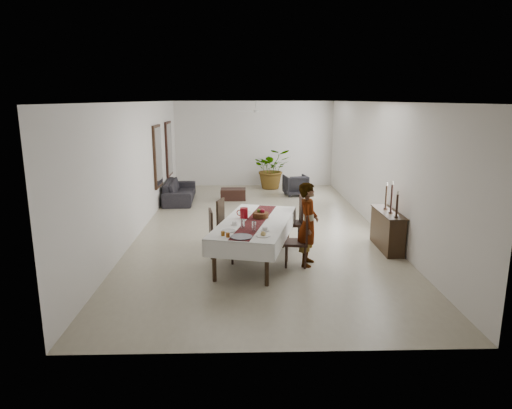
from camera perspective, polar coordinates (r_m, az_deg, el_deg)
name	(u,v)px	position (r m, az deg, el deg)	size (l,w,h in m)	color
floor	(259,228)	(11.89, 0.42, -2.90)	(6.00, 12.00, 0.00)	#AFA68B
ceiling	(260,102)	(11.43, 0.44, 12.72)	(6.00, 12.00, 0.02)	white
wall_back	(254,144)	(17.51, -0.27, 7.59)	(6.00, 0.02, 3.20)	white
wall_front	(276,236)	(5.69, 2.56, -3.98)	(6.00, 0.02, 3.20)	white
wall_left	(140,167)	(11.83, -14.30, 4.55)	(0.02, 12.00, 3.20)	white
wall_right	(377,166)	(12.04, 14.90, 4.66)	(0.02, 12.00, 3.20)	white
dining_table_top	(255,223)	(9.30, -0.10, -2.31)	(1.11, 2.66, 0.06)	black
table_leg_fl	(214,261)	(8.38, -5.24, -7.08)	(0.08, 0.08, 0.78)	black
table_leg_fr	(267,265)	(8.16, 1.36, -7.61)	(0.08, 0.08, 0.78)	black
table_leg_bl	(246,225)	(10.70, -1.20, -2.55)	(0.08, 0.08, 0.78)	black
table_leg_br	(288,227)	(10.53, 3.97, -2.85)	(0.08, 0.08, 0.78)	black
tablecloth_top	(255,221)	(9.29, -0.10, -2.11)	(1.31, 2.86, 0.01)	white
tablecloth_drape_left	(225,227)	(9.49, -3.92, -2.82)	(0.01, 2.86, 0.33)	silver
tablecloth_drape_right	(287,231)	(9.22, 3.84, -3.29)	(0.01, 2.86, 0.33)	white
tablecloth_drape_near	(238,251)	(8.02, -2.28, -5.81)	(1.31, 0.01, 0.33)	white
tablecloth_drape_far	(268,212)	(10.68, 1.54, -0.99)	(1.31, 0.01, 0.33)	white
table_runner	(255,221)	(9.29, -0.10, -2.06)	(0.39, 2.77, 0.00)	maroon
red_pitcher	(244,213)	(9.48, -1.52, -1.07)	(0.17, 0.17, 0.22)	maroon
pitcher_handle	(240,213)	(9.50, -2.07, -1.04)	(0.13, 0.13, 0.02)	#9C1B0B
wine_glass_near	(254,226)	(8.56, -0.26, -2.74)	(0.08, 0.08, 0.19)	white
wine_glass_mid	(243,224)	(8.72, -1.67, -2.45)	(0.08, 0.08, 0.19)	silver
teacup_right	(265,229)	(8.59, 1.12, -3.11)	(0.10, 0.10, 0.07)	silver
saucer_right	(265,231)	(8.60, 1.12, -3.28)	(0.17, 0.17, 0.01)	silver
teacup_left	(235,223)	(8.99, -2.70, -2.37)	(0.10, 0.10, 0.07)	white
saucer_left	(235,225)	(9.00, -2.69, -2.54)	(0.17, 0.17, 0.01)	white
plate_near_right	(263,236)	(8.28, 0.90, -3.91)	(0.27, 0.27, 0.02)	white
bread_near_right	(263,234)	(8.27, 0.90, -3.71)	(0.10, 0.10, 0.10)	#D9B669
plate_near_left	(229,231)	(8.59, -3.45, -3.30)	(0.27, 0.27, 0.02)	silver
plate_far_left	(245,213)	(9.94, -1.34, -1.01)	(0.27, 0.27, 0.02)	white
serving_tray	(241,237)	(8.20, -1.84, -4.06)	(0.40, 0.40, 0.02)	#3E3E43
jam_jar_a	(228,235)	(8.22, -3.55, -3.81)	(0.07, 0.07, 0.08)	#8E4614
jam_jar_b	(223,233)	(8.31, -4.16, -3.64)	(0.07, 0.07, 0.08)	brown
fruit_basket	(261,215)	(9.53, 0.58, -1.34)	(0.33, 0.33, 0.11)	brown
fruit_red	(262,211)	(9.52, 0.81, -0.84)	(0.10, 0.10, 0.10)	maroon
fruit_green	(259,211)	(9.55, 0.37, -0.80)	(0.09, 0.09, 0.09)	#597422
chair_right_near_seat	(296,243)	(9.14, 5.03, -4.76)	(0.46, 0.46, 0.05)	black
chair_right_near_leg_fl	(305,258)	(9.05, 6.16, -6.67)	(0.05, 0.05, 0.45)	black
chair_right_near_leg_fr	(305,252)	(9.40, 6.16, -5.90)	(0.05, 0.05, 0.45)	black
chair_right_near_leg_bl	(286,257)	(9.05, 3.79, -6.61)	(0.05, 0.05, 0.45)	black
chair_right_near_leg_br	(287,251)	(9.40, 3.87, -5.85)	(0.05, 0.05, 0.45)	black
chair_right_near_back	(307,228)	(9.05, 6.38, -2.92)	(0.46, 0.04, 0.58)	black
chair_right_far_seat	(291,224)	(10.40, 4.44, -2.39)	(0.48, 0.48, 0.05)	black
chair_right_far_leg_fl	(301,237)	(10.31, 5.61, -4.09)	(0.05, 0.05, 0.48)	black
chair_right_far_leg_fr	(299,232)	(10.69, 5.36, -3.47)	(0.05, 0.05, 0.48)	black
chair_right_far_leg_bl	(283,237)	(10.27, 3.43, -4.12)	(0.05, 0.05, 0.48)	black
chair_right_far_leg_br	(282,232)	(10.65, 3.25, -3.50)	(0.05, 0.05, 0.48)	black
chair_right_far_back	(301,209)	(10.35, 5.68, -0.62)	(0.48, 0.04, 0.61)	black
chair_left_near_seat	(222,239)	(9.32, -4.32, -4.32)	(0.47, 0.47, 0.05)	black
chair_left_near_leg_fl	(212,249)	(9.56, -5.57, -5.52)	(0.05, 0.05, 0.46)	black
chair_left_near_leg_fr	(214,255)	(9.21, -5.33, -6.26)	(0.05, 0.05, 0.46)	black
chair_left_near_leg_bl	(230,248)	(9.61, -3.29, -5.40)	(0.05, 0.05, 0.46)	black
chair_left_near_leg_br	(232,253)	(9.25, -2.97, -6.13)	(0.05, 0.05, 0.46)	black
chair_left_near_back	(211,224)	(9.21, -5.66, -2.50)	(0.47, 0.04, 0.59)	black
chair_left_far_seat	(229,226)	(10.31, -3.35, -2.67)	(0.46, 0.46, 0.05)	black
chair_left_far_leg_fl	(224,234)	(10.61, -3.97, -3.64)	(0.05, 0.05, 0.45)	black
chair_left_far_leg_fr	(219,238)	(10.27, -4.65, -4.21)	(0.05, 0.05, 0.45)	black
chair_left_far_leg_bl	(240,235)	(10.50, -2.04, -3.80)	(0.05, 0.05, 0.45)	black
chair_left_far_leg_br	(235,239)	(10.16, -2.66, -4.39)	(0.05, 0.05, 0.45)	black
chair_left_far_back	(220,212)	(10.30, -4.46, -0.92)	(0.46, 0.04, 0.58)	black
woman	(308,224)	(9.12, 6.54, -2.47)	(0.61, 0.40, 1.68)	gray
sideboard_body	(387,231)	(10.54, 16.09, -3.18)	(0.37, 1.38, 0.83)	black
sideboard_top	(389,212)	(10.43, 16.24, -0.92)	(0.40, 1.44, 0.03)	black
candlestick_near_base	(396,217)	(9.96, 17.12, -1.47)	(0.09, 0.09, 0.03)	black
candlestick_near_shaft	(397,205)	(9.90, 17.21, -0.10)	(0.05, 0.05, 0.46)	black
candlestick_near_candle	(398,193)	(9.85, 17.31, 1.41)	(0.03, 0.03, 0.07)	beige
candlestick_mid_base	(391,212)	(10.29, 16.47, -0.96)	(0.09, 0.09, 0.03)	black
candlestick_mid_shaft	(392,198)	(10.23, 16.59, 0.75)	(0.05, 0.05, 0.60)	black
candlestick_mid_candle	(393,183)	(10.16, 16.71, 2.60)	(0.03, 0.03, 0.07)	white
candlestick_far_base	(385,208)	(10.64, 15.87, -0.48)	(0.09, 0.09, 0.03)	black
candlestick_far_shaft	(386,197)	(10.58, 15.96, 0.93)	(0.05, 0.05, 0.51)	black
candlestick_far_candle	(387,184)	(10.52, 16.06, 2.47)	(0.03, 0.03, 0.07)	beige
sofa	(180,191)	(15.12, -9.52, 1.68)	(2.29, 0.89, 0.67)	#252226
armchair	(295,185)	(15.87, 4.96, 2.43)	(0.76, 0.78, 0.71)	#242227
coffee_table	(233,194)	(15.16, -2.86, 1.30)	(0.82, 0.55, 0.37)	black
potted_plant	(272,169)	(16.99, 2.01, 4.52)	(1.35, 1.17, 1.50)	#205020
mirror_frame_near	(158,156)	(13.96, -12.20, 5.90)	(0.06, 1.05, 1.85)	black
mirror_glass_near	(159,156)	(13.95, -12.06, 5.91)	(0.01, 0.90, 1.70)	silver
mirror_frame_far	(169,149)	(16.02, -10.85, 6.85)	(0.06, 1.05, 1.85)	black
mirror_glass_far	(170,149)	(16.01, -10.72, 6.85)	(0.01, 0.90, 1.70)	silver
fan_rod	(256,105)	(14.43, 0.01, 12.39)	(0.04, 0.04, 0.20)	silver
fan_hub	(256,111)	(14.43, 0.01, 11.60)	(0.16, 0.16, 0.08)	silver
fan_blade_n	(256,111)	(14.78, -0.03, 11.63)	(0.10, 0.55, 0.01)	silver
fan_blade_s	(256,111)	(14.08, 0.05, 11.56)	(0.10, 0.55, 0.01)	white
fan_blade_e	(267,111)	(14.45, 1.43, 11.59)	(0.55, 0.10, 0.01)	white
fan_blade_w	(245,111)	(14.43, -1.41, 11.59)	(0.55, 0.10, 0.01)	white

